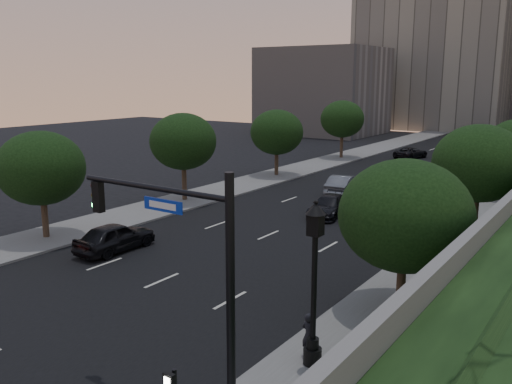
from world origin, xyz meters
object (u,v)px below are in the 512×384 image
Objects in this scene: street_lamp at (314,292)px; sedan_far_left at (411,153)px; sedan_mid_left at (343,185)px; pedestrian_b at (435,278)px; sedan_near_left at (115,237)px; pedestrian_a at (309,335)px; sedan_near_right at (329,206)px; traffic_signal_mast at (198,290)px; sedan_far_right at (490,173)px; pedestrian_c at (456,253)px.

sedan_far_left is (-13.17, 47.56, -1.99)m from street_lamp.
pedestrian_b is at bearing 116.76° from sedan_mid_left.
pedestrian_a is (14.40, -4.29, 0.13)m from sedan_near_left.
sedan_near_right is at bearing -62.29° from pedestrian_b.
traffic_signal_mast is 1.58× the size of sedan_far_right.
sedan_far_left is at bearing -93.65° from sedan_mid_left.
sedan_mid_left reaches higher than sedan_far_right.
street_lamp reaches higher than sedan_near_left.
pedestrian_b is 4.07m from pedestrian_c.
traffic_signal_mast is 4.25m from street_lamp.
traffic_signal_mast is at bearing 58.13° from pedestrian_b.
street_lamp is (1.45, 3.86, -1.04)m from traffic_signal_mast.
street_lamp is at bearing 61.21° from pedestrian_b.
pedestrian_c reaches higher than sedan_far_right.
sedan_near_right reaches higher than sedan_far_left.
sedan_near_right is 2.99× the size of pedestrian_c.
sedan_near_left is at bearing -3.50° from pedestrian_a.
street_lamp is at bearing 150.09° from pedestrian_a.
sedan_far_left is 2.77× the size of pedestrian_b.
sedan_far_left is at bearing -86.83° from pedestrian_b.
sedan_far_left is (-2.27, 22.73, -0.16)m from sedan_mid_left.
sedan_mid_left is 3.06× the size of pedestrian_c.
pedestrian_b is (10.29, -10.34, 0.30)m from sedan_near_right.
pedestrian_a is 0.93× the size of pedestrian_b.
sedan_mid_left is at bearing 109.48° from sedan_far_left.
pedestrian_a is at bearing -74.02° from sedan_near_right.
sedan_near_left is at bearing 69.97° from sedan_mid_left.
sedan_mid_left is at bearing 98.69° from sedan_near_right.
traffic_signal_mast is 41.82m from sedan_far_right.
street_lamp is at bearing -77.42° from sedan_far_right.
pedestrian_b is (12.48, -17.11, 0.19)m from sedan_mid_left.
pedestrian_a reaches higher than sedan_near_right.
sedan_far_left is at bearing 89.33° from sedan_near_right.
traffic_signal_mast is 4.46× the size of pedestrian_a.
sedan_far_left is 42.49m from pedestrian_b.
pedestrian_c is at bearing -41.22° from sedan_near_right.
sedan_mid_left is 1.02× the size of sedan_near_right.
sedan_near_left is at bearing -101.35° from sedan_far_right.
street_lamp is at bearing -73.57° from sedan_near_right.
sedan_far_right reaches higher than sedan_far_left.
street_lamp is 3.33× the size of pedestrian_b.
sedan_far_right is at bearing 151.49° from sedan_far_left.
pedestrian_a is at bearing 74.65° from traffic_signal_mast.
pedestrian_c is (12.26, -13.05, 0.14)m from sedan_mid_left.
pedestrian_a is 7.67m from pedestrian_b.
pedestrian_c is at bearing 123.87° from sedan_mid_left.
pedestrian_b is at bearing 76.28° from pedestrian_c.
sedan_near_right is at bearing 108.30° from traffic_signal_mast.
pedestrian_b is (1.59, 7.72, -1.64)m from street_lamp.
sedan_far_left is 38.62m from pedestrian_c.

